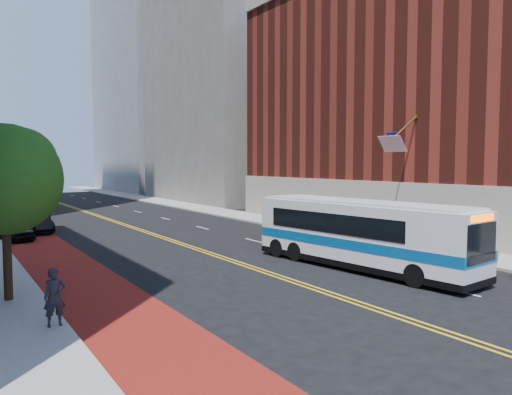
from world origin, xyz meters
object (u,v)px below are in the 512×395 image
object	(u,v)px
transit_bus	(359,233)
car_b	(38,223)
pedestrian	(55,297)
car_c	(32,212)
street_tree	(6,175)
car_a	(12,230)

from	to	relation	value
transit_bus	car_b	distance (m)	25.50
transit_bus	pedestrian	xyz separation A→B (m)	(-14.94, -1.79, -0.70)
car_b	pedestrian	bearing A→B (deg)	-100.71
car_c	pedestrian	bearing A→B (deg)	-105.40
street_tree	pedestrian	xyz separation A→B (m)	(0.84, -4.26, -3.82)
transit_bus	street_tree	bearing A→B (deg)	164.49
car_b	car_c	distance (m)	9.86
car_b	pedestrian	distance (m)	24.64
transit_bus	car_a	xyz separation A→B (m)	(-13.84, 19.47, -1.08)
car_a	car_c	bearing A→B (deg)	58.30
transit_bus	pedestrian	distance (m)	15.07
transit_bus	car_c	world-z (taller)	transit_bus
street_tree	pedestrian	size ratio (longest dim) A/B	3.57
pedestrian	transit_bus	bearing A→B (deg)	5.44
transit_bus	car_a	distance (m)	23.91
car_b	pedestrian	world-z (taller)	pedestrian
car_c	pedestrian	world-z (taller)	pedestrian
street_tree	car_b	world-z (taller)	street_tree
car_a	car_b	distance (m)	3.83
pedestrian	street_tree	bearing A→B (deg)	99.79
transit_bus	car_b	bearing A→B (deg)	110.72
car_b	car_c	world-z (taller)	car_c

